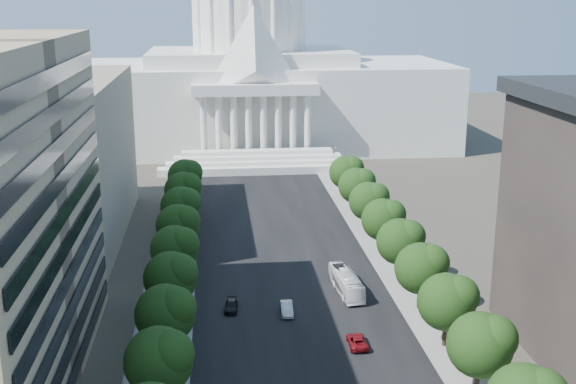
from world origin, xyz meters
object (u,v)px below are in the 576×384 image
object	(u,v)px
car_silver	(287,309)
car_dark_b	(231,306)
car_red	(357,341)
city_bus	(346,282)

from	to	relation	value
car_silver	car_dark_b	distance (m)	8.20
car_dark_b	car_red	bearing A→B (deg)	-33.30
car_red	car_silver	bearing A→B (deg)	-52.62
car_dark_b	city_bus	xyz separation A→B (m)	(17.89, 4.76, 1.01)
car_silver	car_dark_b	bearing A→B (deg)	167.19
car_red	city_bus	world-z (taller)	city_bus
car_silver	car_red	distance (m)	13.64
car_dark_b	car_silver	bearing A→B (deg)	-8.76
car_dark_b	city_bus	bearing A→B (deg)	20.45
car_silver	car_dark_b	xyz separation A→B (m)	(-7.95, 2.03, -0.14)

